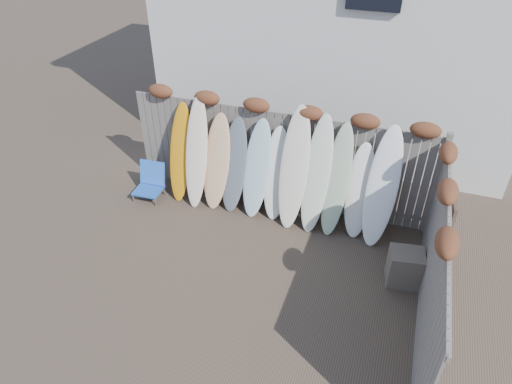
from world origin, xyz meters
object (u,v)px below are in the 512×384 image
(beach_chair, at_px, (150,182))
(lattice_panel, at_px, (439,232))
(surfboard_0, at_px, (180,153))
(wooden_crate, at_px, (405,267))

(beach_chair, height_order, lattice_panel, lattice_panel)
(lattice_panel, xyz_separation_m, surfboard_0, (-5.00, 0.71, 0.12))
(wooden_crate, height_order, surfboard_0, surfboard_0)
(beach_chair, distance_m, surfboard_0, 0.94)
(beach_chair, bearing_deg, surfboard_0, 24.94)
(beach_chair, relative_size, lattice_panel, 0.42)
(beach_chair, xyz_separation_m, wooden_crate, (5.21, -0.81, -0.03))
(beach_chair, xyz_separation_m, surfboard_0, (0.62, 0.29, 0.65))
(wooden_crate, bearing_deg, lattice_panel, 44.26)
(beach_chair, distance_m, wooden_crate, 5.28)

